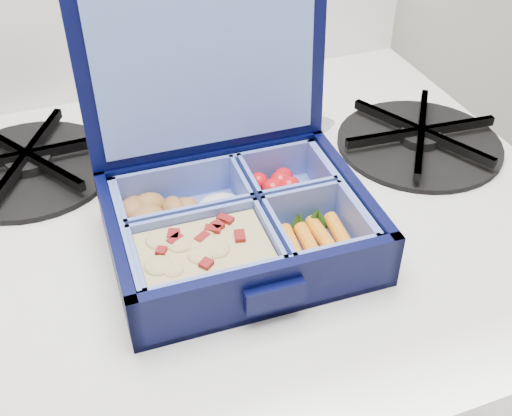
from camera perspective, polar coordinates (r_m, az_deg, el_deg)
name	(u,v)px	position (r m, az deg, el deg)	size (l,w,h in m)	color
bento_box	(239,226)	(0.59, -1.51, -1.60)	(0.24, 0.18, 0.06)	black
burner_grate	(420,136)	(0.77, 14.41, 6.25)	(0.19, 0.19, 0.03)	black
burner_grate_rear	(29,162)	(0.75, -19.56, 3.84)	(0.19, 0.19, 0.02)	black
fork	(291,154)	(0.73, 3.14, 4.86)	(0.02, 0.16, 0.01)	silver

